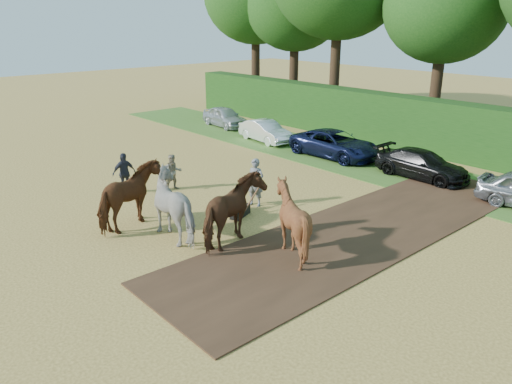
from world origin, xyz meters
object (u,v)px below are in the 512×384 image
at_px(plough_team, 208,208).
at_px(parked_cars, 501,183).
at_px(spectator_far, 124,173).
at_px(spectator_near, 173,172).

distance_m(plough_team, parked_cars, 12.62).
bearing_deg(plough_team, spectator_far, 178.81).
bearing_deg(plough_team, spectator_near, 159.55).
relative_size(spectator_near, parked_cars, 0.04).
bearing_deg(spectator_far, plough_team, -89.35).
bearing_deg(parked_cars, plough_team, -112.35).
bearing_deg(spectator_near, spectator_far, 170.94).
relative_size(spectator_far, parked_cars, 0.04).
distance_m(spectator_near, plough_team, 5.70).
height_order(plough_team, parked_cars, plough_team).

